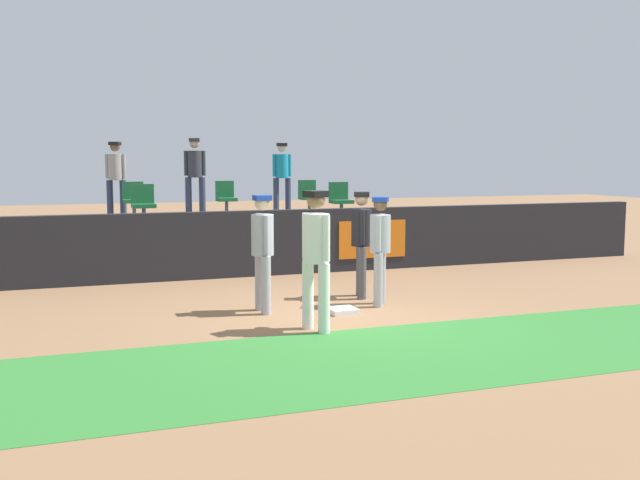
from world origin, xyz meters
name	(u,v)px	position (x,y,z in m)	size (l,w,h in m)	color
ground_plane	(333,317)	(0.00, 0.00, 0.00)	(60.00, 60.00, 0.00)	#846042
grass_foreground_strip	(400,355)	(0.00, -2.21, 0.00)	(18.00, 2.80, 0.01)	#2D722D
first_base	(343,311)	(0.23, 0.18, 0.04)	(0.40, 0.40, 0.08)	white
player_fielder_home	(316,250)	(-0.52, -0.70, 1.09)	(0.46, 0.60, 1.88)	white
player_runner_visitor	(380,243)	(1.00, 0.56, 0.99)	(0.45, 0.45, 1.71)	#9EA3AD
player_coach_visitor	(263,245)	(-0.87, 0.67, 1.02)	(0.34, 0.49, 1.76)	#9EA3AD
player_umpire	(361,237)	(0.99, 1.26, 1.02)	(0.43, 0.47, 1.76)	#4C4C51
field_wall	(261,243)	(0.01, 4.05, 0.65)	(18.00, 0.26, 1.30)	black
bleacher_platform	(231,239)	(0.00, 6.62, 0.48)	(18.00, 4.80, 0.95)	#59595E
seat_back_right	(309,195)	(2.14, 7.29, 1.42)	(0.45, 0.44, 0.84)	#4C4C51
seat_back_left	(134,198)	(-2.11, 7.29, 1.42)	(0.47, 0.44, 0.84)	#4C4C51
seat_front_left	(143,202)	(-2.09, 5.49, 1.42)	(0.47, 0.44, 0.84)	#4C4C51
seat_front_right	(340,198)	(2.28, 5.49, 1.42)	(0.46, 0.44, 0.84)	#4C4C51
seat_back_center	(226,196)	(0.04, 7.29, 1.42)	(0.44, 0.44, 0.84)	#4C4C51
spectator_hooded	(195,171)	(-0.58, 7.90, 2.03)	(0.51, 0.43, 1.86)	#33384C
spectator_capped	(116,174)	(-2.45, 7.91, 1.97)	(0.46, 0.44, 1.76)	#33384C
spectator_casual	(282,172)	(1.75, 8.27, 1.98)	(0.50, 0.36, 1.78)	#33384C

